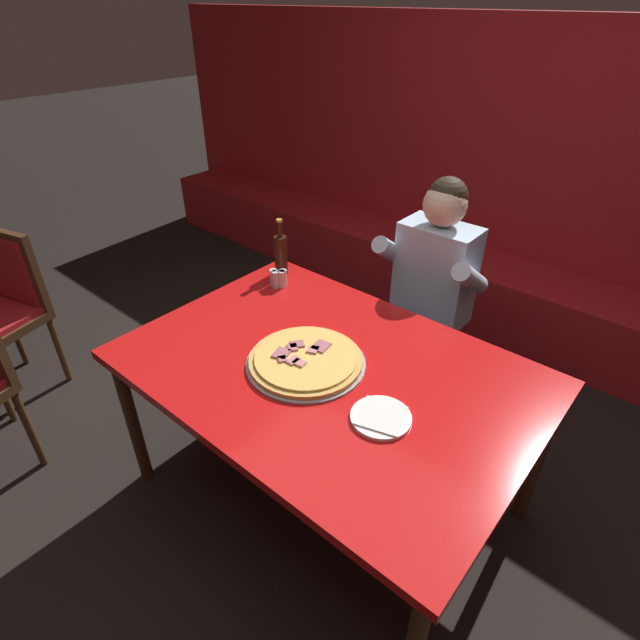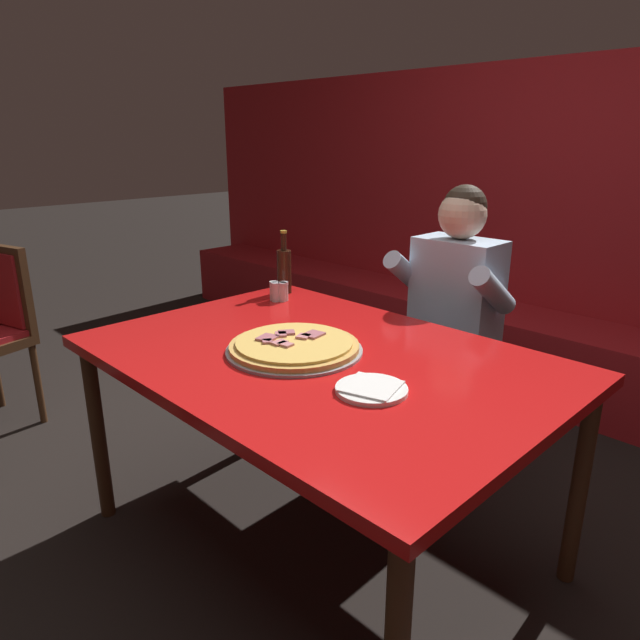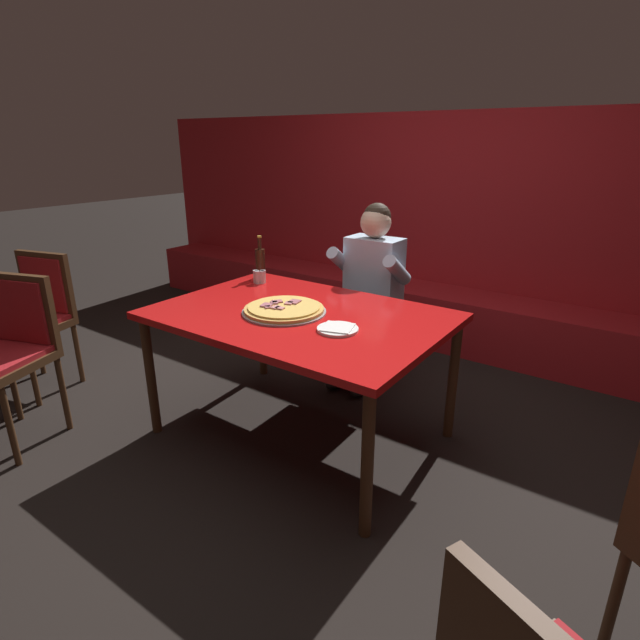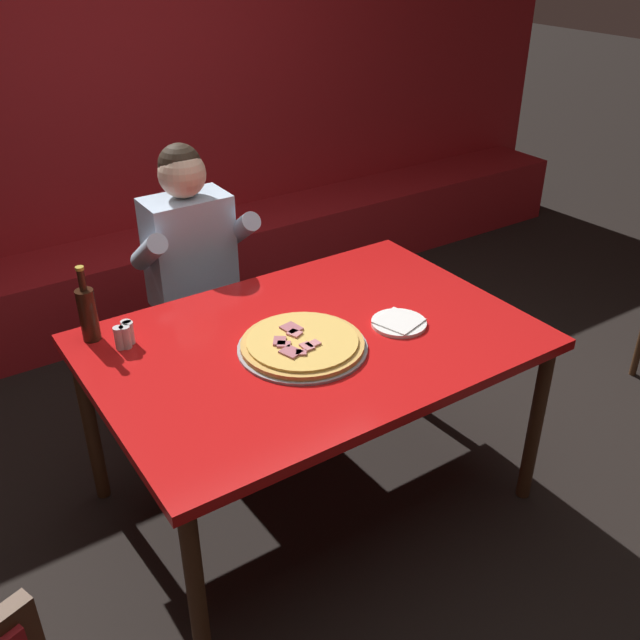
{
  "view_description": "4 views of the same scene",
  "coord_description": "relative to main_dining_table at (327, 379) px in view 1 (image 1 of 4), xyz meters",
  "views": [
    {
      "loc": [
        0.97,
        -1.18,
        1.99
      ],
      "look_at": [
        -0.1,
        0.07,
        0.91
      ],
      "focal_mm": 28.0,
      "sensor_mm": 36.0,
      "label": 1
    },
    {
      "loc": [
        1.28,
        -1.26,
        1.47
      ],
      "look_at": [
        -0.13,
        0.14,
        0.83
      ],
      "focal_mm": 32.0,
      "sensor_mm": 36.0,
      "label": 2
    },
    {
      "loc": [
        1.6,
        -2.07,
        1.68
      ],
      "look_at": [
        0.12,
        0.02,
        0.75
      ],
      "focal_mm": 28.0,
      "sensor_mm": 36.0,
      "label": 3
    },
    {
      "loc": [
        -1.22,
        -1.87,
        2.13
      ],
      "look_at": [
        0.08,
        0.07,
        0.79
      ],
      "focal_mm": 40.0,
      "sensor_mm": 36.0,
      "label": 4
    }
  ],
  "objects": [
    {
      "name": "booth_bench",
      "position": [
        0.0,
        1.86,
        -0.48
      ],
      "size": [
        6.46,
        0.48,
        0.46
      ],
      "primitive_type": "cube",
      "color": "#A3191E",
      "rests_on": "ground_plane"
    },
    {
      "name": "ground_plane",
      "position": [
        0.0,
        0.0,
        -0.71
      ],
      "size": [
        24.0,
        24.0,
        0.0
      ],
      "primitive_type": "plane",
      "color": "black"
    },
    {
      "name": "beer_bottle",
      "position": [
        -0.67,
        0.44,
        0.18
      ],
      "size": [
        0.07,
        0.07,
        0.29
      ],
      "color": "black",
      "rests_on": "main_dining_table"
    },
    {
      "name": "booth_wall_panel",
      "position": [
        0.0,
        2.18,
        0.24
      ],
      "size": [
        6.8,
        0.16,
        1.9
      ],
      "primitive_type": "cube",
      "color": "#A3191E",
      "rests_on": "ground_plane"
    },
    {
      "name": "main_dining_table",
      "position": [
        0.0,
        0.0,
        0.0
      ],
      "size": [
        1.59,
        1.1,
        0.77
      ],
      "color": "#422816",
      "rests_on": "ground_plane"
    },
    {
      "name": "dining_chair_near_right",
      "position": [
        -1.89,
        -0.54,
        -0.15
      ],
      "size": [
        0.54,
        0.54,
        0.95
      ],
      "color": "#422816",
      "rests_on": "ground_plane"
    },
    {
      "name": "shaker_black_pepper",
      "position": [
        -0.57,
        0.35,
        0.1
      ],
      "size": [
        0.04,
        0.04,
        0.09
      ],
      "color": "silver",
      "rests_on": "main_dining_table"
    },
    {
      "name": "pizza",
      "position": [
        -0.07,
        -0.05,
        0.08
      ],
      "size": [
        0.47,
        0.47,
        0.05
      ],
      "color": "#9E9EA3",
      "rests_on": "main_dining_table"
    },
    {
      "name": "shaker_oregano",
      "position": [
        -0.61,
        0.32,
        0.1
      ],
      "size": [
        0.04,
        0.04,
        0.09
      ],
      "color": "silver",
      "rests_on": "main_dining_table"
    },
    {
      "name": "shaker_parmesan",
      "position": [
        -0.59,
        0.31,
        0.1
      ],
      "size": [
        0.04,
        0.04,
        0.09
      ],
      "color": "silver",
      "rests_on": "main_dining_table"
    },
    {
      "name": "shaker_red_pepper_flakes",
      "position": [
        -0.57,
        0.33,
        0.1
      ],
      "size": [
        0.04,
        0.04,
        0.09
      ],
      "color": "silver",
      "rests_on": "main_dining_table"
    },
    {
      "name": "diner_seated_blue_shirt",
      "position": [
        -0.06,
        0.85,
        -0.0
      ],
      "size": [
        0.53,
        0.53,
        1.27
      ],
      "color": "black",
      "rests_on": "ground_plane"
    },
    {
      "name": "plate_white_paper",
      "position": [
        0.32,
        -0.11,
        0.07
      ],
      "size": [
        0.21,
        0.21,
        0.02
      ],
      "color": "white",
      "rests_on": "main_dining_table"
    }
  ]
}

